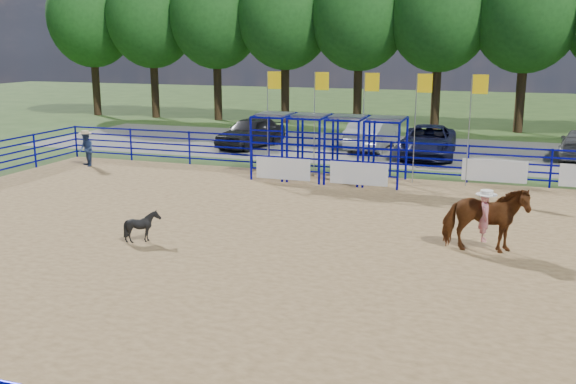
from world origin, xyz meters
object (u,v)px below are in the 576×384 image
at_px(horse_and_rider, 485,217).
at_px(car_c, 428,141).
at_px(calf, 142,226).
at_px(spectator_cowboy, 86,149).
at_px(car_a, 251,132).
at_px(car_b, 372,133).

height_order(horse_and_rider, car_c, horse_and_rider).
bearing_deg(calf, car_c, -10.23).
distance_m(horse_and_rider, car_c, 14.43).
xyz_separation_m(calf, car_c, (5.73, 16.17, 0.29)).
bearing_deg(car_c, calf, -112.22).
height_order(horse_and_rider, calf, horse_and_rider).
xyz_separation_m(horse_and_rider, spectator_cowboy, (-17.00, 6.76, -0.14)).
bearing_deg(calf, horse_and_rider, -67.48).
height_order(car_a, car_c, car_a).
relative_size(car_a, car_c, 0.86).
xyz_separation_m(horse_and_rider, calf, (-8.83, -2.08, -0.49)).
xyz_separation_m(car_a, car_b, (6.15, 1.37, 0.03)).
bearing_deg(car_b, spectator_cowboy, 42.03).
bearing_deg(calf, car_a, 21.07).
distance_m(calf, car_b, 17.82).
bearing_deg(calf, spectator_cowboy, 52.05).
xyz_separation_m(horse_and_rider, car_b, (-6.07, 15.52, -0.13)).
height_order(horse_and_rider, car_a, horse_and_rider).
height_order(horse_and_rider, car_b, horse_and_rider).
bearing_deg(horse_and_rider, car_a, 130.81).
distance_m(horse_and_rider, car_a, 18.69).
distance_m(car_b, car_c, 3.30).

